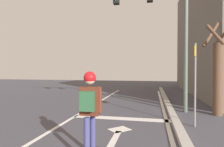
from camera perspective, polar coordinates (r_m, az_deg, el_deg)
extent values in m
cube|color=silver|center=(6.40, -14.39, -14.24)|extent=(0.12, 20.00, 0.01)
cube|color=silver|center=(5.79, 16.75, -15.90)|extent=(0.12, 20.00, 0.01)
cube|color=silver|center=(6.79, 2.67, -13.31)|extent=(3.37, 0.40, 0.01)
cube|color=silver|center=(4.82, 0.53, -19.39)|extent=(0.16, 1.40, 0.01)
cube|color=silver|center=(5.61, 2.34, -16.41)|extent=(0.71, 0.71, 0.01)
cube|color=#A8A299|center=(5.80, 19.31, -15.20)|extent=(0.24, 24.00, 0.14)
cylinder|color=#3D3E74|center=(3.95, -5.81, -17.07)|extent=(0.11, 0.11, 0.76)
cylinder|color=#3D3E74|center=(3.63, -7.58, -18.74)|extent=(0.11, 0.11, 0.76)
cube|color=#5A281A|center=(3.63, -6.67, -8.19)|extent=(0.36, 0.18, 0.53)
cylinder|color=#5A281A|center=(3.72, -9.28, -7.60)|extent=(0.07, 0.10, 0.49)
cylinder|color=#5A281A|center=(3.60, -3.68, -7.87)|extent=(0.07, 0.08, 0.49)
sphere|color=beige|center=(3.59, -6.69, -1.66)|extent=(0.21, 0.21, 0.21)
sphere|color=red|center=(3.59, -6.69, -1.24)|extent=(0.24, 0.24, 0.24)
cube|color=#2C5936|center=(3.50, -7.40, -8.22)|extent=(0.26, 0.14, 0.36)
cylinder|color=#545D55|center=(8.15, 21.29, 8.05)|extent=(0.16, 0.16, 5.38)
cylinder|color=green|center=(8.50, 1.09, 21.21)|extent=(0.02, 0.10, 0.10)
cylinder|color=slate|center=(6.14, 23.67, -3.21)|extent=(0.06, 0.06, 2.48)
cube|color=yellow|center=(6.14, 23.74, 6.03)|extent=(0.13, 0.44, 0.30)
cylinder|color=brown|center=(8.06, 29.17, -1.54)|extent=(0.34, 0.34, 2.68)
cylinder|color=brown|center=(8.39, 30.57, 10.01)|extent=(0.61, 0.81, 0.84)
cylinder|color=brown|center=(8.35, 27.60, 10.34)|extent=(0.78, 0.61, 1.03)
cylinder|color=brown|center=(7.87, 28.59, 10.22)|extent=(0.61, 0.48, 0.81)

